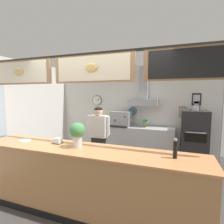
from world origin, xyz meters
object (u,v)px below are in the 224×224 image
Objects in this scene: shop_worker at (99,138)px; espresso_machine at (121,119)px; condiment_plate at (25,141)px; pizza_oven at (194,139)px; basil_vase at (77,133)px; potted_rosemary at (145,123)px; pepper_grinder at (175,148)px; potted_sage at (111,121)px; napkin_holder at (58,141)px.

shop_worker is 2.77× the size of espresso_machine.
condiment_plate is (-0.86, -1.30, 0.19)m from shop_worker.
pizza_oven is 3.13m from basil_vase.
basil_vase is at bearing -103.05° from potted_rosemary.
espresso_machine is 3.02m from pepper_grinder.
pepper_grinder is 2.53m from condiment_plate.
basil_vase reaches higher than potted_sage.
potted_rosemary is at bearing 68.01° from napkin_holder.
potted_rosemary is 0.56× the size of basil_vase.
potted_rosemary is (1.03, 0.04, 0.01)m from potted_sage.
potted_rosemary is at bearing 107.16° from pepper_grinder.
shop_worker is at bearing -82.27° from potted_sage.
pizza_oven is at bearing 79.56° from pepper_grinder.
espresso_machine is 2.79× the size of potted_sage.
potted_sage is (-0.32, 0.03, -0.10)m from espresso_machine.
pizza_oven is 2.40m from shop_worker.
potted_rosemary is (0.71, 0.06, -0.09)m from espresso_machine.
potted_sage is 0.93× the size of potted_rosemary.
napkin_holder is at bearing -134.47° from pizza_oven.
shop_worker is 10.83× the size of napkin_holder.
pepper_grinder is (-0.45, -2.42, 0.44)m from pizza_oven.
pizza_oven is 5.85× the size of pepper_grinder.
espresso_machine is (0.14, 1.31, 0.28)m from shop_worker.
espresso_machine reaches higher than condiment_plate.
shop_worker is at bearing 142.40° from pepper_grinder.
potted_rosemary is 2.81m from napkin_holder.
shop_worker is at bearing -96.05° from espresso_machine.
condiment_plate is at bearing 56.16° from shop_worker.
potted_rosemary is 2.76m from basil_vase.
basil_vase is 1.88× the size of condiment_plate.
condiment_plate is (-1.09, 0.01, -0.22)m from basil_vase.
pepper_grinder is (1.44, 0.02, -0.09)m from basil_vase.
espresso_machine is at bearing 174.91° from pizza_oven.
pizza_oven is 3.33m from napkin_holder.
potted_sage is (-0.18, 1.33, 0.18)m from shop_worker.
basil_vase is at bearing -10.05° from napkin_holder.
pizza_oven reaches higher than espresso_machine.
condiment_plate is at bearing -122.59° from potted_rosemary.
potted_rosemary is at bearing 2.17° from potted_sage.
potted_sage is at bearing 125.29° from pepper_grinder.
shop_worker is at bearing 56.71° from condiment_plate.
shop_worker is 1.35m from potted_sage.
basil_vase is (-1.89, -2.44, 0.53)m from pizza_oven.
pepper_grinder is 1.28× the size of condiment_plate.
potted_rosemary is 1.04× the size of condiment_plate.
potted_sage is (-2.30, 0.20, 0.30)m from pizza_oven.
basil_vase is (0.43, -0.08, 0.18)m from napkin_holder.
condiment_plate is (-0.99, -2.61, -0.09)m from espresso_machine.
pizza_oven reaches higher than basil_vase.
napkin_holder reaches higher than potted_sage.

